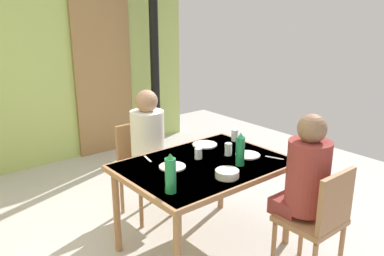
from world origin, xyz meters
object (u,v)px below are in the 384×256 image
at_px(chair_far_diner, 141,163).
at_px(person_far_diner, 148,138).
at_px(dining_table, 204,172).
at_px(person_near_diner, 306,174).
at_px(water_bottle_green_near, 240,150).
at_px(chair_near_diner, 319,218).
at_px(water_bottle_green_far, 170,174).
at_px(serving_bowl_center, 227,174).

xyz_separation_m(chair_far_diner, person_far_diner, (-0.00, -0.14, 0.28)).
relative_size(dining_table, person_far_diner, 1.66).
height_order(person_near_diner, water_bottle_green_near, person_near_diner).
xyz_separation_m(chair_near_diner, person_far_diner, (-0.41, 1.50, 0.28)).
relative_size(person_far_diner, water_bottle_green_near, 2.95).
bearing_deg(water_bottle_green_near, water_bottle_green_far, -176.76).
xyz_separation_m(chair_far_diner, serving_bowl_center, (0.01, -1.12, 0.27)).
relative_size(dining_table, water_bottle_green_far, 4.71).
distance_m(water_bottle_green_near, serving_bowl_center, 0.27).
bearing_deg(person_near_diner, water_bottle_green_far, 152.67).
xyz_separation_m(person_far_diner, serving_bowl_center, (0.01, -0.99, -0.01)).
relative_size(chair_far_diner, water_bottle_green_near, 3.33).
xyz_separation_m(person_far_diner, water_bottle_green_near, (0.25, -0.89, 0.08)).
relative_size(dining_table, water_bottle_green_near, 4.90).
bearing_deg(chair_far_diner, water_bottle_green_near, 103.55).
bearing_deg(serving_bowl_center, dining_table, 80.46).
relative_size(dining_table, chair_near_diner, 1.47).
bearing_deg(chair_near_diner, water_bottle_green_near, 105.12).
xyz_separation_m(chair_near_diner, serving_bowl_center, (-0.40, 0.52, 0.27)).
distance_m(dining_table, person_near_diner, 0.78).
relative_size(chair_near_diner, water_bottle_green_near, 3.33).
bearing_deg(person_near_diner, dining_table, 117.05).
relative_size(water_bottle_green_far, serving_bowl_center, 1.60).
bearing_deg(person_near_diner, serving_bowl_center, 136.58).
xyz_separation_m(water_bottle_green_near, water_bottle_green_far, (-0.69, -0.04, 0.01)).
height_order(person_far_diner, water_bottle_green_near, person_far_diner).
distance_m(person_far_diner, water_bottle_green_near, 0.92).
relative_size(chair_near_diner, water_bottle_green_far, 3.21).
height_order(chair_far_diner, person_near_diner, person_near_diner).
height_order(chair_far_diner, person_far_diner, person_far_diner).
bearing_deg(chair_far_diner, chair_near_diner, 104.14).
bearing_deg(person_far_diner, chair_far_diner, -90.00).
distance_m(dining_table, serving_bowl_center, 0.33).
relative_size(dining_table, serving_bowl_center, 7.53).
bearing_deg(dining_table, person_far_diner, 95.36).
distance_m(chair_far_diner, water_bottle_green_far, 1.21).
relative_size(person_near_diner, person_far_diner, 1.00).
bearing_deg(chair_far_diner, person_far_diner, 90.00).
xyz_separation_m(chair_near_diner, person_near_diner, (-0.00, 0.14, 0.28)).
bearing_deg(dining_table, serving_bowl_center, -99.54).
xyz_separation_m(dining_table, chair_near_diner, (0.35, -0.82, -0.17)).
height_order(water_bottle_green_near, serving_bowl_center, water_bottle_green_near).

